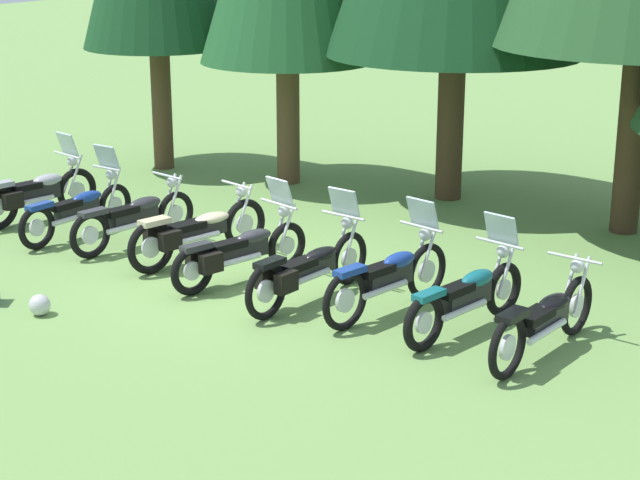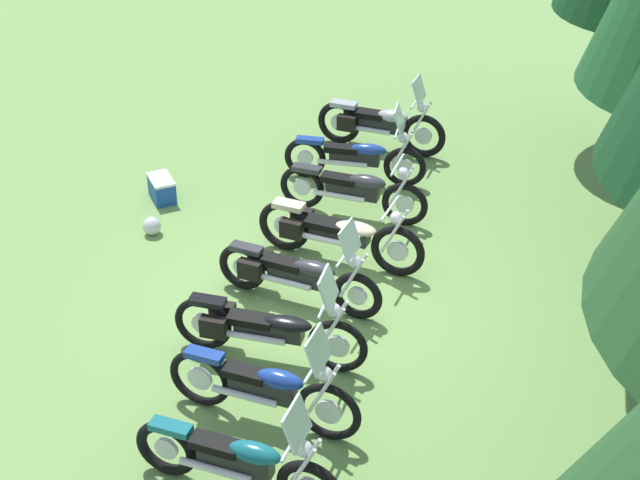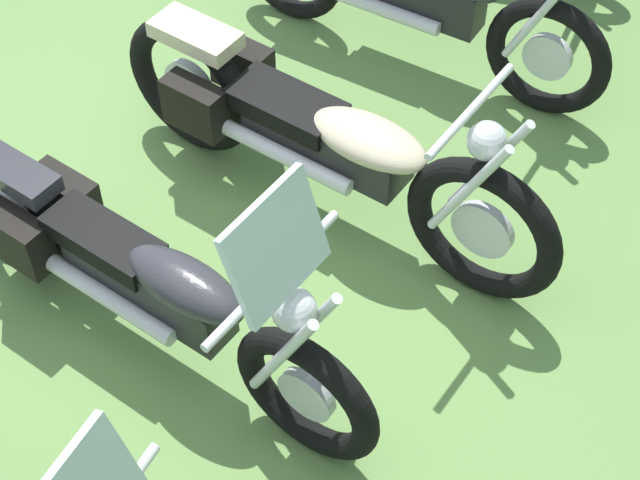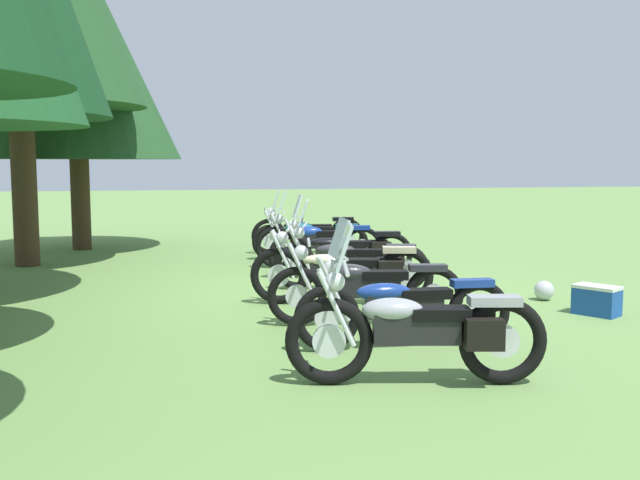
{
  "view_description": "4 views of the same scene",
  "coord_description": "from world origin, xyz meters",
  "px_view_note": "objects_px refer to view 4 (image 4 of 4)",
  "views": [
    {
      "loc": [
        8.39,
        -11.14,
        4.84
      ],
      "look_at": [
        1.06,
        0.24,
        0.67
      ],
      "focal_mm": 59.42,
      "sensor_mm": 36.0,
      "label": 1
    },
    {
      "loc": [
        10.31,
        1.76,
        7.55
      ],
      "look_at": [
        -0.67,
        0.04,
        0.56
      ],
      "focal_mm": 54.66,
      "sensor_mm": 36.0,
      "label": 2
    },
    {
      "loc": [
        2.25,
        1.51,
        3.79
      ],
      "look_at": [
        -0.04,
        0.62,
        0.97
      ],
      "focal_mm": 57.39,
      "sensor_mm": 36.0,
      "label": 3
    },
    {
      "loc": [
        -10.34,
        2.52,
        1.91
      ],
      "look_at": [
        -1.1,
        0.57,
        0.89
      ],
      "focal_mm": 40.47,
      "sensor_mm": 36.0,
      "label": 4
    }
  ],
  "objects_px": {
    "picnic_cooler": "(597,300)",
    "motorcycle_7": "(308,236)",
    "motorcycle_1": "(401,305)",
    "motorcycle_5": "(343,249)",
    "motorcycle_0": "(418,329)",
    "motorcycle_2": "(364,287)",
    "motorcycle_3": "(345,270)",
    "dropped_helmet": "(544,290)",
    "motorcycle_6": "(317,241)",
    "motorcycle_8": "(307,232)",
    "pine_tree_4": "(75,47)",
    "motorcycle_4": "(353,260)"
  },
  "relations": [
    {
      "from": "motorcycle_6",
      "to": "motorcycle_8",
      "type": "relative_size",
      "value": 0.96
    },
    {
      "from": "motorcycle_6",
      "to": "motorcycle_8",
      "type": "bearing_deg",
      "value": -84.11
    },
    {
      "from": "motorcycle_4",
      "to": "motorcycle_7",
      "type": "xyz_separation_m",
      "value": [
        3.41,
        0.02,
        0.01
      ]
    },
    {
      "from": "dropped_helmet",
      "to": "picnic_cooler",
      "type": "bearing_deg",
      "value": -171.47
    },
    {
      "from": "motorcycle_2",
      "to": "motorcycle_6",
      "type": "xyz_separation_m",
      "value": [
        4.63,
        -0.4,
        0.04
      ]
    },
    {
      "from": "motorcycle_0",
      "to": "motorcycle_7",
      "type": "height_order",
      "value": "motorcycle_0"
    },
    {
      "from": "motorcycle_2",
      "to": "motorcycle_6",
      "type": "distance_m",
      "value": 4.65
    },
    {
      "from": "motorcycle_6",
      "to": "motorcycle_7",
      "type": "height_order",
      "value": "motorcycle_6"
    },
    {
      "from": "motorcycle_8",
      "to": "motorcycle_5",
      "type": "bearing_deg",
      "value": 96.23
    },
    {
      "from": "motorcycle_1",
      "to": "motorcycle_8",
      "type": "bearing_deg",
      "value": -91.31
    },
    {
      "from": "motorcycle_7",
      "to": "pine_tree_4",
      "type": "bearing_deg",
      "value": -19.34
    },
    {
      "from": "motorcycle_1",
      "to": "motorcycle_7",
      "type": "distance_m",
      "value": 6.83
    },
    {
      "from": "motorcycle_3",
      "to": "picnic_cooler",
      "type": "distance_m",
      "value": 3.22
    },
    {
      "from": "motorcycle_5",
      "to": "pine_tree_4",
      "type": "relative_size",
      "value": 0.36
    },
    {
      "from": "motorcycle_0",
      "to": "motorcycle_5",
      "type": "bearing_deg",
      "value": -85.87
    },
    {
      "from": "motorcycle_8",
      "to": "dropped_helmet",
      "type": "relative_size",
      "value": 8.61
    },
    {
      "from": "motorcycle_8",
      "to": "motorcycle_6",
      "type": "bearing_deg",
      "value": 90.36
    },
    {
      "from": "motorcycle_6",
      "to": "motorcycle_5",
      "type": "bearing_deg",
      "value": 113.22
    },
    {
      "from": "motorcycle_8",
      "to": "pine_tree_4",
      "type": "bearing_deg",
      "value": -12.91
    },
    {
      "from": "motorcycle_1",
      "to": "picnic_cooler",
      "type": "xyz_separation_m",
      "value": [
        1.04,
        -2.92,
        -0.26
      ]
    },
    {
      "from": "motorcycle_3",
      "to": "pine_tree_4",
      "type": "xyz_separation_m",
      "value": [
        7.17,
        4.18,
        3.9
      ]
    },
    {
      "from": "pine_tree_4",
      "to": "picnic_cooler",
      "type": "height_order",
      "value": "pine_tree_4"
    },
    {
      "from": "picnic_cooler",
      "to": "motorcycle_7",
      "type": "bearing_deg",
      "value": 23.94
    },
    {
      "from": "motorcycle_8",
      "to": "motorcycle_1",
      "type": "bearing_deg",
      "value": 92.58
    },
    {
      "from": "motorcycle_6",
      "to": "motorcycle_8",
      "type": "distance_m",
      "value": 2.16
    },
    {
      "from": "motorcycle_2",
      "to": "motorcycle_3",
      "type": "relative_size",
      "value": 0.95
    },
    {
      "from": "motorcycle_0",
      "to": "motorcycle_2",
      "type": "distance_m",
      "value": 2.29
    },
    {
      "from": "motorcycle_0",
      "to": "motorcycle_2",
      "type": "xyz_separation_m",
      "value": [
        2.29,
        -0.14,
        -0.03
      ]
    },
    {
      "from": "motorcycle_3",
      "to": "picnic_cooler",
      "type": "bearing_deg",
      "value": 169.57
    },
    {
      "from": "motorcycle_3",
      "to": "dropped_helmet",
      "type": "height_order",
      "value": "motorcycle_3"
    },
    {
      "from": "pine_tree_4",
      "to": "motorcycle_3",
      "type": "bearing_deg",
      "value": -149.74
    },
    {
      "from": "motorcycle_3",
      "to": "motorcycle_8",
      "type": "bearing_deg",
      "value": -81.83
    },
    {
      "from": "motorcycle_4",
      "to": "motorcycle_8",
      "type": "bearing_deg",
      "value": -77.52
    },
    {
      "from": "motorcycle_4",
      "to": "motorcycle_2",
      "type": "bearing_deg",
      "value": 93.28
    },
    {
      "from": "motorcycle_1",
      "to": "motorcycle_3",
      "type": "relative_size",
      "value": 0.95
    },
    {
      "from": "motorcycle_2",
      "to": "motorcycle_3",
      "type": "bearing_deg",
      "value": -83.65
    },
    {
      "from": "motorcycle_7",
      "to": "motorcycle_3",
      "type": "bearing_deg",
      "value": 96.83
    },
    {
      "from": "motorcycle_3",
      "to": "motorcycle_8",
      "type": "xyz_separation_m",
      "value": [
        5.51,
        -0.54,
        -0.01
      ]
    },
    {
      "from": "pine_tree_4",
      "to": "motorcycle_2",
      "type": "bearing_deg",
      "value": -154.08
    },
    {
      "from": "motorcycle_3",
      "to": "motorcycle_1",
      "type": "bearing_deg",
      "value": 103.95
    },
    {
      "from": "motorcycle_7",
      "to": "picnic_cooler",
      "type": "bearing_deg",
      "value": 125.38
    },
    {
      "from": "motorcycle_0",
      "to": "motorcycle_1",
      "type": "xyz_separation_m",
      "value": [
        1.2,
        -0.23,
        -0.03
      ]
    },
    {
      "from": "motorcycle_0",
      "to": "motorcycle_1",
      "type": "relative_size",
      "value": 0.97
    },
    {
      "from": "motorcycle_0",
      "to": "motorcycle_4",
      "type": "xyz_separation_m",
      "value": [
        4.61,
        -0.61,
        -0.03
      ]
    },
    {
      "from": "motorcycle_4",
      "to": "motorcycle_7",
      "type": "height_order",
      "value": "motorcycle_7"
    },
    {
      "from": "motorcycle_6",
      "to": "picnic_cooler",
      "type": "xyz_separation_m",
      "value": [
        -4.68,
        -2.62,
        -0.31
      ]
    },
    {
      "from": "motorcycle_5",
      "to": "motorcycle_4",
      "type": "bearing_deg",
      "value": 89.28
    },
    {
      "from": "motorcycle_3",
      "to": "motorcycle_8",
      "type": "height_order",
      "value": "motorcycle_3"
    },
    {
      "from": "motorcycle_6",
      "to": "dropped_helmet",
      "type": "height_order",
      "value": "motorcycle_6"
    },
    {
      "from": "motorcycle_5",
      "to": "picnic_cooler",
      "type": "xyz_separation_m",
      "value": [
        -3.59,
        -2.4,
        -0.28
      ]
    }
  ]
}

